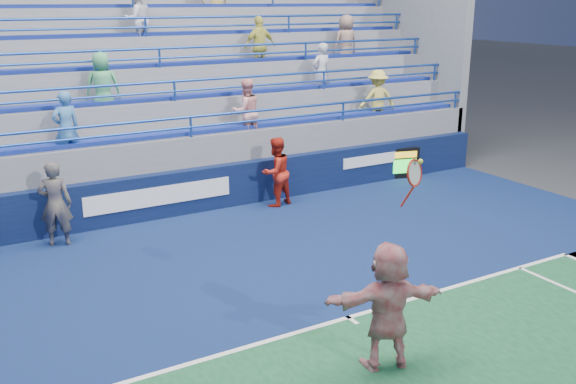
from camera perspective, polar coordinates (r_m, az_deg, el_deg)
ground at (r=10.87m, az=5.40°, el=-11.14°), size 120.00×120.00×0.00m
sponsor_wall at (r=16.00m, az=-8.11°, el=0.15°), size 18.00×0.32×1.10m
bleacher_stand at (r=19.23m, az=-12.55°, el=5.76°), size 18.00×5.60×6.13m
serve_speed_board at (r=19.08m, az=9.73°, el=2.50°), size 1.31×0.48×0.91m
tennis_player at (r=9.24m, az=8.86°, el=-9.95°), size 1.84×1.06×3.03m
line_judge at (r=14.40m, az=-19.98°, el=-0.99°), size 0.79×0.64×1.87m
ball_girl at (r=16.22m, az=-1.09°, el=1.79°), size 1.00×0.87×1.78m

